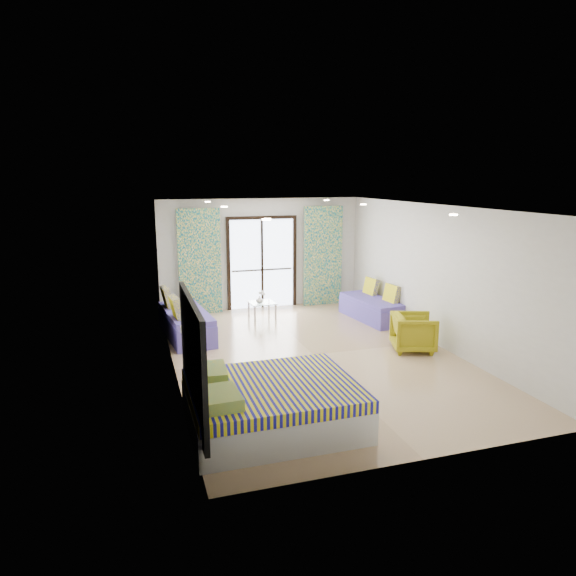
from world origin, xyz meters
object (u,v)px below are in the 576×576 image
object	(u,v)px
daybed_right	(372,308)
daybed_left	(185,323)
bed	(271,404)
coffee_table	(262,304)
armchair	(414,331)

from	to	relation	value
daybed_right	daybed_left	bearing A→B (deg)	174.43
bed	daybed_left	world-z (taller)	daybed_left
coffee_table	armchair	world-z (taller)	armchair
daybed_left	armchair	world-z (taller)	daybed_left
coffee_table	armchair	distance (m)	3.73
daybed_right	armchair	size ratio (longest dim) A/B	2.40
armchair	daybed_right	bearing A→B (deg)	12.15
coffee_table	daybed_left	bearing A→B (deg)	-153.12
armchair	bed	bearing A→B (deg)	140.32
daybed_left	coffee_table	size ratio (longest dim) A/B	3.16
bed	daybed_right	bearing A→B (deg)	50.18
daybed_right	coffee_table	distance (m)	2.53
daybed_left	daybed_right	size ratio (longest dim) A/B	1.12
bed	armchair	world-z (taller)	armchair
bed	armchair	bearing A→B (deg)	32.20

